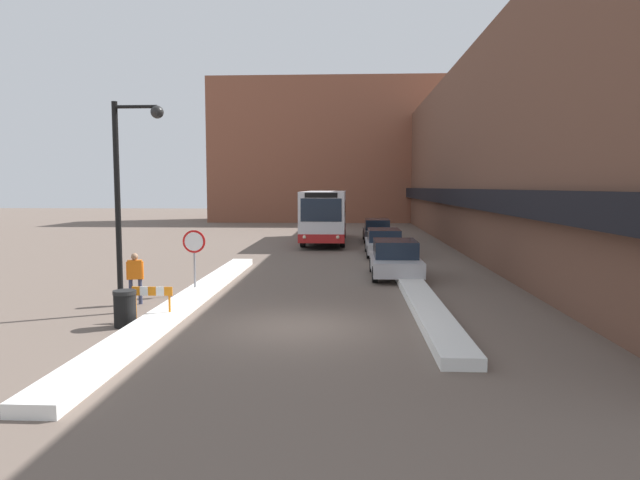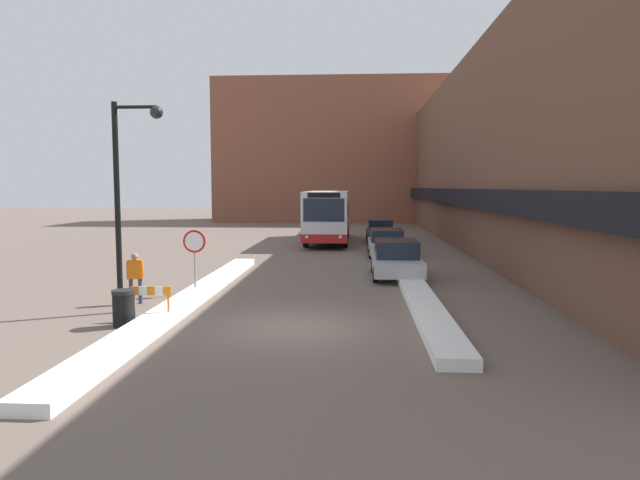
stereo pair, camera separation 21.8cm
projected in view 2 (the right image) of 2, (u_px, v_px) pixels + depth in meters
name	position (u px, v px, depth m)	size (l,w,h in m)	color
ground_plane	(294.00, 327.00, 14.68)	(160.00, 160.00, 0.00)	#66564C
building_row_right	(484.00, 160.00, 37.42)	(5.50, 60.00, 10.77)	brown
building_backdrop_far	(341.00, 152.00, 60.37)	(26.00, 8.00, 14.60)	brown
snow_bank_left	(189.00, 299.00, 17.75)	(0.90, 17.92, 0.26)	silver
snow_bank_right	(420.00, 297.00, 17.98)	(0.90, 13.89, 0.27)	silver
city_bus	(328.00, 215.00, 37.13)	(2.66, 10.68, 3.32)	silver
parked_car_front	(396.00, 259.00, 22.78)	(1.94, 4.25, 1.48)	#B7B7BC
parked_car_middle	(386.00, 242.00, 30.12)	(1.91, 4.85, 1.38)	#B7B7BC
parked_car_back	(380.00, 230.00, 37.54)	(1.79, 4.61, 1.48)	#38383D
stop_sign	(194.00, 248.00, 18.99)	(0.76, 0.08, 2.18)	gray
street_lamp	(127.00, 182.00, 16.06)	(1.46, 0.36, 5.97)	black
pedestrian	(135.00, 273.00, 17.56)	(0.50, 0.30, 1.59)	#333851
trash_bin	(124.00, 308.00, 14.76)	(0.59, 0.59, 0.95)	black
construction_barricade	(151.00, 296.00, 15.34)	(1.10, 0.06, 0.94)	orange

